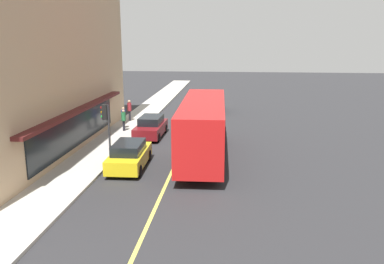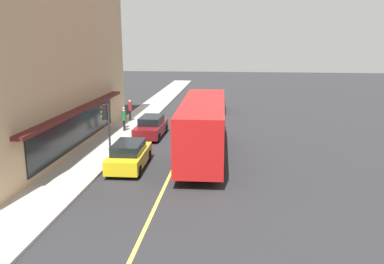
% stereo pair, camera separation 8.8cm
% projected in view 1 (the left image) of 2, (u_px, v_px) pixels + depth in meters
% --- Properties ---
extents(ground, '(120.00, 120.00, 0.00)m').
position_uv_depth(ground, '(184.00, 145.00, 27.09)').
color(ground, '#28282B').
extents(sidewalk, '(80.00, 2.81, 0.15)m').
position_uv_depth(sidewalk, '(111.00, 142.00, 27.57)').
color(sidewalk, '#B2ADA3').
rests_on(sidewalk, ground).
extents(lane_centre_stripe, '(36.00, 0.16, 0.01)m').
position_uv_depth(lane_centre_stripe, '(184.00, 145.00, 27.09)').
color(lane_centre_stripe, '#D8D14C').
rests_on(lane_centre_stripe, ground).
extents(bus, '(11.19, 2.84, 3.50)m').
position_uv_depth(bus, '(203.00, 126.00, 23.81)').
color(bus, red).
rests_on(bus, ground).
extents(traffic_light, '(0.30, 0.52, 3.20)m').
position_uv_depth(traffic_light, '(106.00, 118.00, 23.31)').
color(traffic_light, '#2D2D33').
rests_on(traffic_light, sidewalk).
extents(car_black, '(4.34, 1.94, 1.52)m').
position_uv_depth(car_black, '(216.00, 104.00, 39.23)').
color(car_black, black).
rests_on(car_black, ground).
extents(car_maroon, '(4.33, 1.91, 1.52)m').
position_uv_depth(car_maroon, '(151.00, 127.00, 29.19)').
color(car_maroon, maroon).
rests_on(car_maroon, ground).
extents(car_yellow, '(4.34, 1.95, 1.52)m').
position_uv_depth(car_yellow, '(129.00, 155.00, 22.13)').
color(car_yellow, yellow).
rests_on(car_yellow, ground).
extents(pedestrian_by_curb, '(0.34, 0.34, 1.70)m').
position_uv_depth(pedestrian_by_curb, '(123.00, 116.00, 31.22)').
color(pedestrian_by_curb, black).
rests_on(pedestrian_by_curb, sidewalk).
extents(pedestrian_mid_block, '(0.34, 0.34, 1.82)m').
position_uv_depth(pedestrian_mid_block, '(129.00, 108.00, 33.97)').
color(pedestrian_mid_block, black).
rests_on(pedestrian_mid_block, sidewalk).
extents(pedestrian_waiting, '(0.34, 0.34, 1.66)m').
position_uv_depth(pedestrian_waiting, '(124.00, 118.00, 30.36)').
color(pedestrian_waiting, black).
rests_on(pedestrian_waiting, sidewalk).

